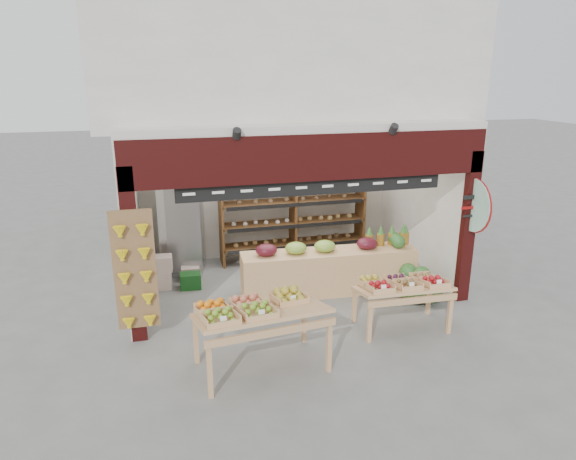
# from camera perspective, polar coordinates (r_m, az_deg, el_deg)

# --- Properties ---
(ground) EXTENTS (60.00, 60.00, 0.00)m
(ground) POSITION_cam_1_polar(r_m,az_deg,el_deg) (9.49, 0.87, -6.93)
(ground) COLOR #62625D
(ground) RESTS_ON ground
(shop_structure) EXTENTS (6.36, 5.12, 5.40)m
(shop_structure) POSITION_cam_1_polar(r_m,az_deg,el_deg) (10.23, -1.61, 17.41)
(shop_structure) COLOR silver
(shop_structure) RESTS_ON ground
(banana_board) EXTENTS (0.60, 0.15, 1.80)m
(banana_board) POSITION_cam_1_polar(r_m,az_deg,el_deg) (7.68, -16.62, -4.64)
(banana_board) COLOR brown
(banana_board) RESTS_ON ground
(gift_sign) EXTENTS (0.04, 0.93, 0.92)m
(gift_sign) POSITION_cam_1_polar(r_m,az_deg,el_deg) (9.09, 19.94, 2.60)
(gift_sign) COLOR #AEDAC3
(gift_sign) RESTS_ON ground
(back_shelving) EXTENTS (3.11, 0.51, 1.91)m
(back_shelving) POSITION_cam_1_polar(r_m,az_deg,el_deg) (10.84, 0.58, 2.58)
(back_shelving) COLOR brown
(back_shelving) RESTS_ON ground
(refrigerator) EXTENTS (0.93, 0.93, 1.99)m
(refrigerator) POSITION_cam_1_polar(r_m,az_deg,el_deg) (10.35, -11.69, 0.63)
(refrigerator) COLOR #B9BBC0
(refrigerator) RESTS_ON ground
(cardboard_stack) EXTENTS (0.96, 0.70, 0.63)m
(cardboard_stack) POSITION_cam_1_polar(r_m,az_deg,el_deg) (9.89, -12.53, -4.88)
(cardboard_stack) COLOR silver
(cardboard_stack) RESTS_ON ground
(mid_counter) EXTENTS (3.21, 0.82, 1.01)m
(mid_counter) POSITION_cam_1_polar(r_m,az_deg,el_deg) (9.37, 4.56, -4.40)
(mid_counter) COLOR tan
(mid_counter) RESTS_ON ground
(display_table_left) EXTENTS (1.83, 1.14, 1.09)m
(display_table_left) POSITION_cam_1_polar(r_m,az_deg,el_deg) (6.87, -4.06, -8.95)
(display_table_left) COLOR tan
(display_table_left) RESTS_ON ground
(display_table_right) EXTENTS (1.46, 0.86, 0.93)m
(display_table_right) POSITION_cam_1_polar(r_m,az_deg,el_deg) (8.17, 12.62, -6.01)
(display_table_right) COLOR tan
(display_table_right) RESTS_ON ground
(watermelon_pile) EXTENTS (0.82, 0.78, 0.60)m
(watermelon_pile) POSITION_cam_1_polar(r_m,az_deg,el_deg) (9.48, 14.43, -6.10)
(watermelon_pile) COLOR #17451A
(watermelon_pile) RESTS_ON ground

